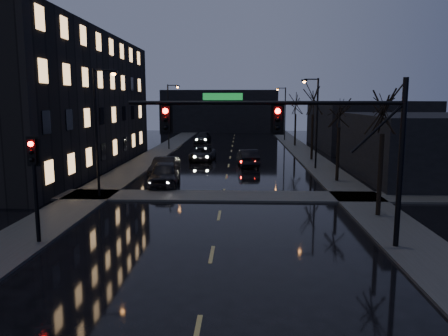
# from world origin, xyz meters

# --- Properties ---
(sidewalk_left) EXTENTS (3.00, 140.00, 0.12)m
(sidewalk_left) POSITION_xyz_m (-8.50, 35.00, 0.06)
(sidewalk_left) COLOR #2D2D2B
(sidewalk_left) RESTS_ON ground
(sidewalk_right) EXTENTS (3.00, 140.00, 0.12)m
(sidewalk_right) POSITION_xyz_m (8.50, 35.00, 0.06)
(sidewalk_right) COLOR #2D2D2B
(sidewalk_right) RESTS_ON ground
(sidewalk_cross) EXTENTS (40.00, 3.00, 0.12)m
(sidewalk_cross) POSITION_xyz_m (0.00, 18.50, 0.06)
(sidewalk_cross) COLOR #2D2D2B
(sidewalk_cross) RESTS_ON ground
(apartment_block) EXTENTS (12.00, 30.00, 12.00)m
(apartment_block) POSITION_xyz_m (-16.50, 30.00, 6.00)
(apartment_block) COLOR black
(apartment_block) RESTS_ON ground
(commercial_right_near) EXTENTS (10.00, 14.00, 5.00)m
(commercial_right_near) POSITION_xyz_m (15.50, 26.00, 2.50)
(commercial_right_near) COLOR black
(commercial_right_near) RESTS_ON ground
(commercial_right_far) EXTENTS (12.00, 18.00, 6.00)m
(commercial_right_far) POSITION_xyz_m (17.00, 48.00, 3.00)
(commercial_right_far) COLOR black
(commercial_right_far) RESTS_ON ground
(far_block) EXTENTS (22.00, 10.00, 8.00)m
(far_block) POSITION_xyz_m (-3.00, 78.00, 4.00)
(far_block) COLOR black
(far_block) RESTS_ON ground
(signal_mast) EXTENTS (11.11, 0.41, 7.00)m
(signal_mast) POSITION_xyz_m (3.85, 9.00, 4.87)
(signal_mast) COLOR black
(signal_mast) RESTS_ON ground
(signal_pole_left) EXTENTS (0.35, 0.41, 4.53)m
(signal_pole_left) POSITION_xyz_m (-7.50, 8.99, 3.01)
(signal_pole_left) COLOR black
(signal_pole_left) RESTS_ON ground
(tree_near) EXTENTS (3.52, 3.52, 8.08)m
(tree_near) POSITION_xyz_m (8.40, 14.00, 6.22)
(tree_near) COLOR black
(tree_near) RESTS_ON ground
(tree_mid_a) EXTENTS (3.30, 3.30, 7.58)m
(tree_mid_a) POSITION_xyz_m (8.40, 24.00, 5.83)
(tree_mid_a) COLOR black
(tree_mid_a) RESTS_ON ground
(tree_mid_b) EXTENTS (3.74, 3.74, 8.59)m
(tree_mid_b) POSITION_xyz_m (8.40, 36.00, 6.61)
(tree_mid_b) COLOR black
(tree_mid_b) RESTS_ON ground
(tree_far) EXTENTS (3.43, 3.43, 7.88)m
(tree_far) POSITION_xyz_m (8.40, 50.00, 6.06)
(tree_far) COLOR black
(tree_far) RESTS_ON ground
(streetlight_l_near) EXTENTS (1.53, 0.28, 8.00)m
(streetlight_l_near) POSITION_xyz_m (-7.58, 18.00, 4.77)
(streetlight_l_near) COLOR black
(streetlight_l_near) RESTS_ON ground
(streetlight_l_far) EXTENTS (1.53, 0.28, 8.00)m
(streetlight_l_far) POSITION_xyz_m (-7.58, 45.00, 4.77)
(streetlight_l_far) COLOR black
(streetlight_l_far) RESTS_ON ground
(streetlight_r_mid) EXTENTS (1.53, 0.28, 8.00)m
(streetlight_r_mid) POSITION_xyz_m (7.58, 30.00, 4.77)
(streetlight_r_mid) COLOR black
(streetlight_r_mid) RESTS_ON ground
(streetlight_r_far) EXTENTS (1.53, 0.28, 8.00)m
(streetlight_r_far) POSITION_xyz_m (7.58, 58.00, 4.77)
(streetlight_r_far) COLOR black
(streetlight_r_far) RESTS_ON ground
(oncoming_car_a) EXTENTS (2.39, 5.18, 1.72)m
(oncoming_car_a) POSITION_xyz_m (-4.34, 22.06, 0.86)
(oncoming_car_a) COLOR black
(oncoming_car_a) RESTS_ON ground
(oncoming_car_b) EXTENTS (1.86, 4.89, 1.59)m
(oncoming_car_b) POSITION_xyz_m (-4.96, 25.63, 0.80)
(oncoming_car_b) COLOR black
(oncoming_car_b) RESTS_ON ground
(oncoming_car_c) EXTENTS (2.57, 5.09, 1.38)m
(oncoming_car_c) POSITION_xyz_m (-2.73, 35.30, 0.69)
(oncoming_car_c) COLOR black
(oncoming_car_c) RESTS_ON ground
(oncoming_car_d) EXTENTS (2.53, 5.21, 1.46)m
(oncoming_car_d) POSITION_xyz_m (-4.45, 54.43, 0.73)
(oncoming_car_d) COLOR black
(oncoming_car_d) RESTS_ON ground
(lead_car) EXTENTS (2.22, 4.97, 1.58)m
(lead_car) POSITION_xyz_m (1.80, 31.85, 0.79)
(lead_car) COLOR black
(lead_car) RESTS_ON ground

